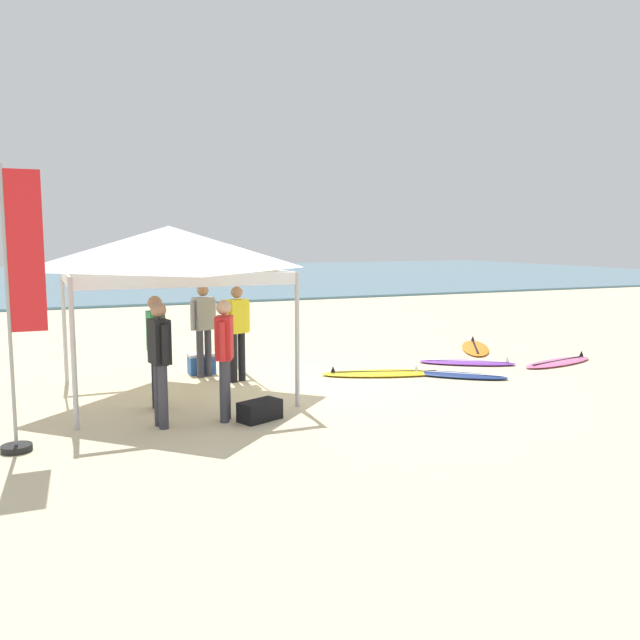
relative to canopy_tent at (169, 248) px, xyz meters
name	(u,v)px	position (x,y,z in m)	size (l,w,h in m)	color
ground_plane	(308,386)	(2.26, -0.33, -2.39)	(80.00, 80.00, 0.00)	beige
sea	(112,278)	(2.26, 32.49, -2.34)	(80.00, 36.00, 0.10)	#568499
canopy_tent	(169,248)	(0.00, 0.00, 0.00)	(3.29, 3.29, 2.75)	#B7B7BC
surfboard_yellow	(384,373)	(3.92, -0.05, -2.35)	(2.43, 1.34, 0.19)	yellow
surfboard_purple	(468,362)	(6.00, 0.20, -2.35)	(1.91, 1.47, 0.19)	purple
surfboard_pink	(558,362)	(7.74, -0.49, -2.35)	(2.07, 0.97, 0.19)	pink
surfboard_orange	(475,348)	(7.24, 1.63, -2.35)	(1.67, 2.16, 0.19)	orange
surfboard_navy	(456,375)	(5.08, -0.73, -2.35)	(1.71, 1.60, 0.19)	navy
person_red	(224,351)	(0.37, -1.92, -1.40)	(0.34, 0.52, 1.71)	#383842
person_black	(160,356)	(-0.51, -1.89, -1.40)	(0.27, 0.54, 1.71)	#383842
person_green	(156,344)	(-0.40, -0.92, -1.40)	(0.23, 0.55, 1.71)	black
person_yellow	(237,327)	(1.24, 0.48, -1.40)	(0.52, 0.33, 1.71)	black
person_grey	(204,324)	(0.79, 1.12, -1.40)	(0.52, 0.34, 1.71)	#383842
banner_flag	(20,322)	(-2.19, -2.25, -0.82)	(0.60, 0.36, 3.40)	#99999E
gear_bag_near_tent	(260,411)	(0.82, -2.10, -2.25)	(0.60, 0.32, 0.28)	black
cooler_box	(202,363)	(0.80, 1.42, -2.19)	(0.50, 0.36, 0.39)	#2D60B7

